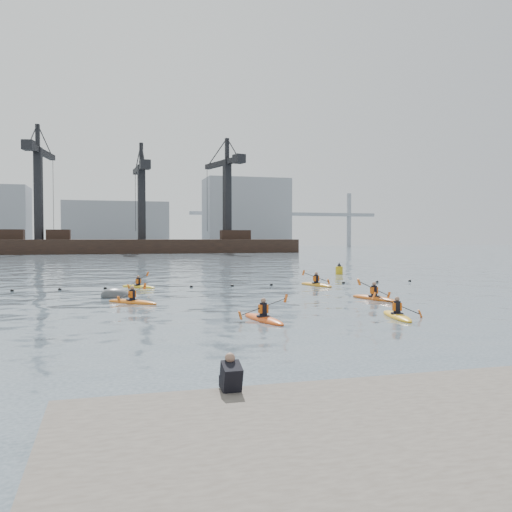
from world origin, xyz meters
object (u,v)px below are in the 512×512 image
object	(u,v)px
kayaker_1	(397,315)
kayaker_5	(138,286)
kayaker_3	(316,284)
nav_buoy	(339,270)
kayaker_2	(132,301)
kayaker_0	(263,318)
mooring_buoy	(117,297)
kayaker_4	(374,298)

from	to	relation	value
kayaker_1	kayaker_5	bearing A→B (deg)	131.15
kayaker_3	nav_buoy	world-z (taller)	kayaker_3
kayaker_3	kayaker_5	bearing A→B (deg)	155.67
kayaker_2	kayaker_0	bearing A→B (deg)	-103.20
kayaker_1	mooring_buoy	distance (m)	16.97
kayaker_1	mooring_buoy	bearing A→B (deg)	146.16
kayaker_2	nav_buoy	size ratio (longest dim) A/B	2.25
kayaker_0	mooring_buoy	size ratio (longest dim) A/B	1.70
kayaker_1	kayaker_5	distance (m)	20.79
kayaker_1	kayaker_4	world-z (taller)	kayaker_4
nav_buoy	kayaker_2	bearing A→B (deg)	-138.36
kayaker_2	kayaker_3	distance (m)	15.56
kayaker_2	kayaker_3	world-z (taller)	kayaker_3
kayaker_2	nav_buoy	distance (m)	27.51
kayaker_1	kayaker_3	world-z (taller)	kayaker_3
kayaker_0	kayaker_2	bearing A→B (deg)	112.73
kayaker_4	nav_buoy	bearing A→B (deg)	-123.89
kayaker_2	kayaker_5	size ratio (longest dim) A/B	1.09
kayaker_0	kayaker_2	world-z (taller)	kayaker_0
nav_buoy	mooring_buoy	bearing A→B (deg)	-144.98
kayaker_4	nav_buoy	world-z (taller)	kayaker_4
kayaker_2	mooring_buoy	world-z (taller)	kayaker_2
kayaker_3	kayaker_5	distance (m)	13.06
kayaker_1	kayaker_2	world-z (taller)	kayaker_1
kayaker_0	nav_buoy	size ratio (longest dim) A/B	2.74
mooring_buoy	kayaker_5	bearing A→B (deg)	75.08
kayaker_0	kayaker_2	size ratio (longest dim) A/B	1.22
mooring_buoy	kayaker_4	bearing A→B (deg)	-20.33
kayaker_5	kayaker_1	bearing A→B (deg)	-103.51
mooring_buoy	kayaker_0	bearing A→B (deg)	-62.04
nav_buoy	kayaker_3	bearing A→B (deg)	-121.79
kayaker_5	nav_buoy	bearing A→B (deg)	-19.22
kayaker_0	nav_buoy	world-z (taller)	nav_buoy
mooring_buoy	nav_buoy	world-z (taller)	nav_buoy
kayaker_3	kayaker_2	bearing A→B (deg)	-167.29
kayaker_3	kayaker_5	world-z (taller)	kayaker_3
kayaker_0	mooring_buoy	world-z (taller)	kayaker_0
kayaker_0	kayaker_1	xyz separation A→B (m)	(6.06, -0.77, -0.00)
kayaker_1	kayaker_4	size ratio (longest dim) A/B	0.92
kayaker_2	nav_buoy	world-z (taller)	nav_buoy
nav_buoy	kayaker_0	bearing A→B (deg)	-120.42
kayaker_2	kayaker_5	world-z (taller)	kayaker_5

